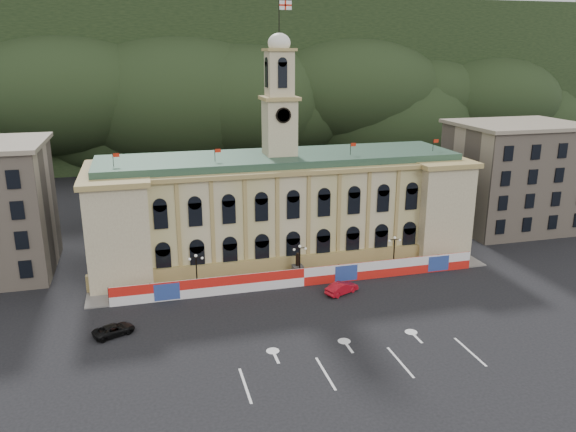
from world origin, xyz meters
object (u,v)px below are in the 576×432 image
object	(u,v)px
statue	(298,270)
black_suv	(114,330)
red_sedan	(342,288)
lamp_center	(300,259)

from	to	relation	value
statue	black_suv	world-z (taller)	statue
red_sedan	black_suv	size ratio (longest dim) A/B	0.98
red_sedan	black_suv	distance (m)	28.55
statue	red_sedan	world-z (taller)	statue
statue	lamp_center	world-z (taller)	lamp_center
lamp_center	red_sedan	distance (m)	7.33
statue	black_suv	xyz separation A→B (m)	(-24.23, -10.61, -0.55)
lamp_center	red_sedan	xyz separation A→B (m)	(4.05, -5.66, -2.30)
lamp_center	red_sedan	bearing A→B (deg)	-54.42
lamp_center	black_suv	bearing A→B (deg)	-158.37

